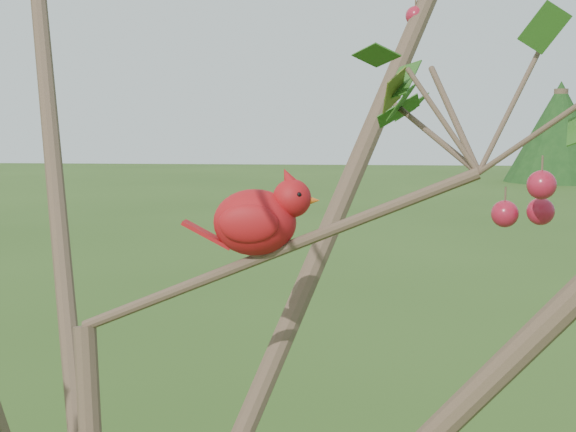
# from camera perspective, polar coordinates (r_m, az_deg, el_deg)

# --- Properties ---
(crabapple_tree) EXTENTS (2.35, 2.05, 2.95)m
(crabapple_tree) POSITION_cam_1_polar(r_m,az_deg,el_deg) (1.15, -13.03, -1.01)
(crabapple_tree) COLOR #413123
(crabapple_tree) RESTS_ON ground
(cardinal) EXTENTS (0.21, 0.11, 0.15)m
(cardinal) POSITION_cam_1_polar(r_m,az_deg,el_deg) (1.20, -2.05, -0.20)
(cardinal) COLOR #AB140E
(cardinal) RESTS_ON ground
(distant_trees) EXTENTS (38.65, 13.92, 3.70)m
(distant_trees) POSITION_cam_1_polar(r_m,az_deg,el_deg) (26.45, 6.99, 5.24)
(distant_trees) COLOR #413123
(distant_trees) RESTS_ON ground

